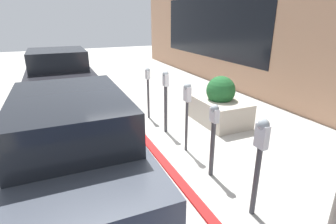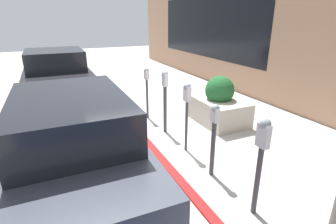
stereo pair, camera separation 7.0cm
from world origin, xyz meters
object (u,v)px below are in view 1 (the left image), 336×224
at_px(parked_car_middle, 73,136).
at_px(parking_meter_fourth, 166,94).
at_px(parked_car_rear, 59,73).
at_px(parking_meter_nearest, 260,152).
at_px(parking_meter_second, 213,131).
at_px(parking_meter_farthest, 148,84).
at_px(planter_box, 220,105).
at_px(parking_meter_middle, 187,103).

bearing_deg(parked_car_middle, parking_meter_fourth, -61.13).
distance_m(parked_car_middle, parked_car_rear, 5.42).
height_order(parked_car_middle, parked_car_rear, parked_car_rear).
bearing_deg(parked_car_middle, parking_meter_nearest, -130.83).
distance_m(parking_meter_second, parking_meter_farthest, 3.05).
xyz_separation_m(planter_box, parked_car_middle, (-1.15, 3.66, 0.32)).
bearing_deg(parked_car_rear, parking_meter_fourth, -153.70).
distance_m(parking_meter_middle, parking_meter_fourth, 1.03).
bearing_deg(parking_meter_middle, parking_meter_nearest, 179.73).
bearing_deg(parking_meter_nearest, planter_box, -26.41).
bearing_deg(parked_car_middle, parking_meter_second, -111.01).
bearing_deg(parking_meter_second, parked_car_rear, 18.50).
height_order(parking_meter_nearest, parking_meter_fourth, parking_meter_fourth).
bearing_deg(parking_meter_middle, planter_box, -55.75).
bearing_deg(planter_box, parked_car_middle, 107.40).
height_order(parking_meter_second, parking_meter_fourth, parking_meter_fourth).
distance_m(planter_box, parked_car_middle, 3.85).
height_order(parking_meter_second, planter_box, parking_meter_second).
xyz_separation_m(parking_meter_nearest, parking_meter_second, (1.05, 0.01, -0.13)).
bearing_deg(planter_box, parking_meter_fourth, 89.96).
relative_size(parking_meter_nearest, parked_car_rear, 0.37).
bearing_deg(parked_car_rear, parking_meter_farthest, -147.46).
bearing_deg(parking_meter_farthest, parking_meter_second, -179.13).
bearing_deg(planter_box, parking_meter_middle, 124.25).
relative_size(parking_meter_fourth, parking_meter_farthest, 1.08).
bearing_deg(parking_meter_fourth, parked_car_middle, 118.15).
height_order(parking_meter_middle, parked_car_rear, parked_car_rear).
distance_m(parking_meter_second, parking_meter_fourth, 2.00).
relative_size(parking_meter_farthest, planter_box, 0.89).
distance_m(parking_meter_farthest, parked_car_middle, 3.04).
bearing_deg(parked_car_middle, planter_box, -71.88).
bearing_deg(parking_meter_fourth, parking_meter_second, 179.75).
height_order(parking_meter_nearest, parked_car_middle, parked_car_middle).
xyz_separation_m(parking_meter_middle, parked_car_middle, (-0.12, 2.16, -0.25)).
distance_m(parking_meter_fourth, planter_box, 1.59).
bearing_deg(parking_meter_farthest, parked_car_middle, 136.39).
xyz_separation_m(parking_meter_second, parking_meter_middle, (0.98, -0.02, 0.20)).
height_order(parking_meter_farthest, planter_box, parking_meter_farthest).
xyz_separation_m(parking_meter_fourth, parked_car_rear, (4.27, 2.11, -0.12)).
bearing_deg(parking_meter_second, planter_box, -37.31).
bearing_deg(planter_box, parking_meter_farthest, 56.26).
bearing_deg(parked_car_rear, parked_car_middle, 179.60).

